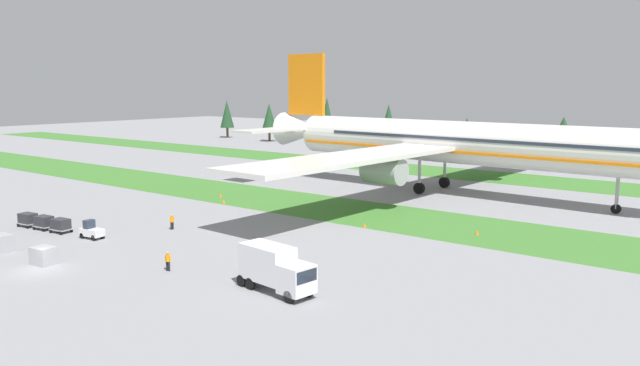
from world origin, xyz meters
The scene contains 18 objects.
ground_plane centered at (0.00, 0.00, 0.00)m, with size 400.00×400.00×0.00m, color gray.
grass_strip_near centered at (0.00, 37.98, 0.00)m, with size 320.00×14.21×0.01m, color #3D752D.
grass_strip_far centered at (0.00, 78.39, 0.00)m, with size 320.00×14.21×0.01m, color #3D752D.
airliner centered at (9.50, 58.30, 7.69)m, with size 67.18×82.35×21.48m.
baggage_tug centered at (-6.80, 9.30, 0.81)m, with size 2.74×1.60×1.97m.
cargo_dolly_lead centered at (-11.79, 8.69, 0.92)m, with size 2.36×1.75×1.55m.
cargo_dolly_second centered at (-14.66, 8.34, 0.92)m, with size 2.36×1.75×1.55m.
cargo_dolly_third centered at (-17.54, 7.99, 0.92)m, with size 2.36×1.75×1.55m.
catering_truck centered at (19.97, 8.40, 1.95)m, with size 7.18×3.10×3.58m.
ground_crew_marshaller centered at (8.92, 6.79, 0.95)m, with size 0.54×0.36×1.74m.
ground_crew_loader centered at (-3.39, 17.16, 0.95)m, with size 0.36×0.56×1.74m.
uld_container_1 centered at (-8.94, 1.01, 0.83)m, with size 2.00×1.60×1.67m, color #A3A3A8.
uld_container_2 centered at (-1.56, 1.23, 0.81)m, with size 2.00×1.60×1.61m, color #A3A3A8.
taxiway_marker_0 centered at (13.06, 31.27, 0.25)m, with size 0.44×0.44×0.50m, color orange.
taxiway_marker_1 centered at (-14.33, 34.73, 0.30)m, with size 0.44×0.44×0.60m, color orange.
taxiway_marker_2 centered at (-10.39, 31.66, 0.25)m, with size 0.44×0.44×0.49m, color orange.
taxiway_marker_3 centered at (24.60, 35.85, 0.27)m, with size 0.44×0.44×0.53m, color orange.
distant_tree_line centered at (-2.79, 109.12, 6.79)m, with size 184.06×9.51×12.94m.
Camera 1 is at (51.18, -26.14, 15.89)m, focal length 34.74 mm.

